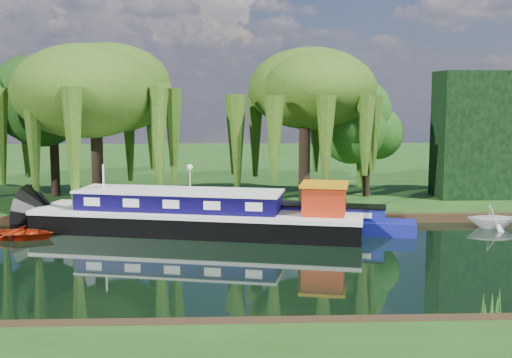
{
  "coord_description": "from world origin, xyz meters",
  "views": [
    {
      "loc": [
        2.81,
        -26.22,
        7.0
      ],
      "look_at": [
        4.11,
        5.46,
        2.8
      ],
      "focal_mm": 45.0,
      "sensor_mm": 36.0,
      "label": 1
    }
  ],
  "objects_px": {
    "dutch_barge": "(199,216)",
    "narrowboat": "(313,221)",
    "red_dinghy": "(22,238)",
    "white_cruiser": "(492,228)"
  },
  "relations": [
    {
      "from": "narrowboat",
      "to": "red_dinghy",
      "type": "xyz_separation_m",
      "value": [
        -14.48,
        -1.13,
        -0.54
      ]
    },
    {
      "from": "dutch_barge",
      "to": "narrowboat",
      "type": "relative_size",
      "value": 1.64
    },
    {
      "from": "red_dinghy",
      "to": "white_cruiser",
      "type": "height_order",
      "value": "white_cruiser"
    },
    {
      "from": "narrowboat",
      "to": "white_cruiser",
      "type": "relative_size",
      "value": 4.09
    },
    {
      "from": "dutch_barge",
      "to": "red_dinghy",
      "type": "relative_size",
      "value": 5.26
    },
    {
      "from": "white_cruiser",
      "to": "narrowboat",
      "type": "bearing_deg",
      "value": 97.16
    },
    {
      "from": "dutch_barge",
      "to": "white_cruiser",
      "type": "height_order",
      "value": "dutch_barge"
    },
    {
      "from": "narrowboat",
      "to": "red_dinghy",
      "type": "height_order",
      "value": "narrowboat"
    },
    {
      "from": "dutch_barge",
      "to": "narrowboat",
      "type": "distance_m",
      "value": 5.86
    },
    {
      "from": "narrowboat",
      "to": "red_dinghy",
      "type": "relative_size",
      "value": 3.2
    }
  ]
}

